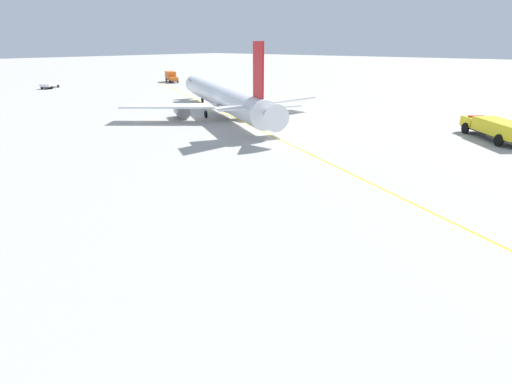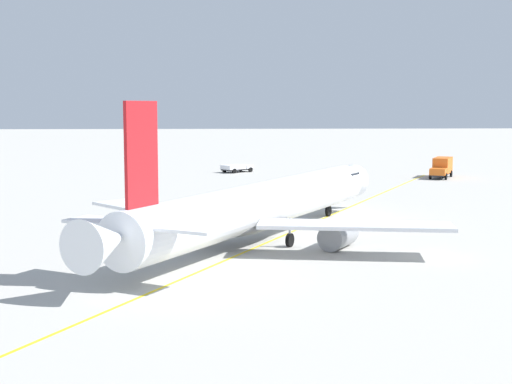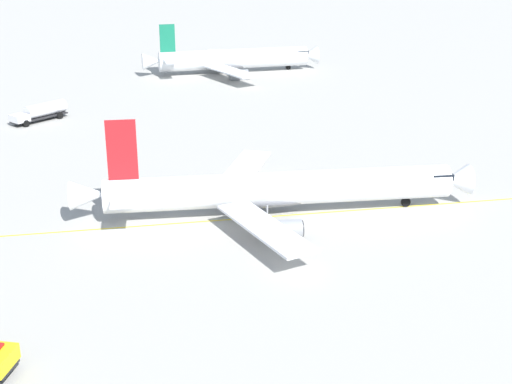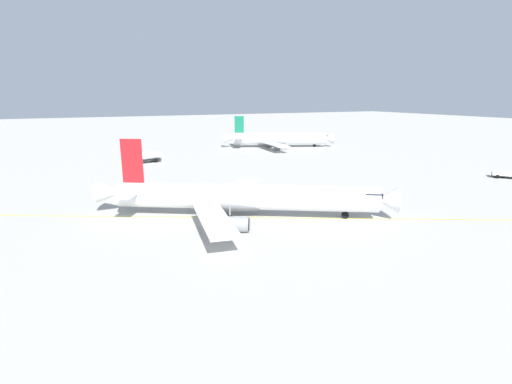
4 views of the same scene
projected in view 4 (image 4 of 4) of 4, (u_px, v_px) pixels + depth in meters
name	position (u px, v px, depth m)	size (l,w,h in m)	color
ground_plane	(225.00, 207.00, 62.03)	(600.00, 600.00, 0.00)	#ADAAA3
airliner_main	(242.00, 198.00, 56.86)	(28.99, 40.56, 11.44)	white
airliner_secondary	(278.00, 139.00, 134.15)	(32.34, 36.92, 11.31)	silver
fuel_tanker_truck	(144.00, 157.00, 102.74)	(4.64, 10.02, 2.87)	#232326
pushback_tug_truck_extra	(506.00, 174.00, 84.00)	(5.77, 5.42, 1.30)	#232326
taxiway_centreline	(259.00, 218.00, 56.69)	(56.39, 110.33, 0.01)	yellow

